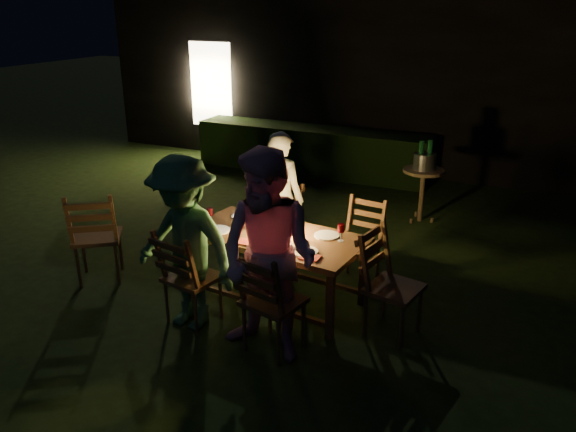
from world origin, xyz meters
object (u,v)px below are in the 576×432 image
at_px(person_opp_right, 269,258).
at_px(bottle_bucket_a, 421,158).
at_px(chair_spare, 99,252).
at_px(ice_bucket, 425,161).
at_px(dining_table, 276,241).
at_px(side_table, 423,175).
at_px(chair_end, 391,303).
at_px(chair_near_right, 272,319).
at_px(chair_near_left, 192,293).
at_px(chair_far_right, 358,258).
at_px(bottle_table, 255,216).
at_px(person_house_side, 281,198).
at_px(person_opp_left, 185,244).
at_px(bottle_bucket_b, 429,157).
at_px(lantern, 283,219).
at_px(chair_far_left, 279,239).

bearing_deg(person_opp_right, bottle_bucket_a, 89.37).
bearing_deg(chair_spare, ice_bucket, 14.13).
bearing_deg(dining_table, side_table, 79.54).
height_order(chair_end, chair_spare, chair_spare).
relative_size(chair_near_right, side_table, 1.38).
xyz_separation_m(chair_near_left, ice_bucket, (1.39, 3.54, 0.55)).
bearing_deg(ice_bucket, person_opp_right, -97.66).
distance_m(chair_far_right, bottle_table, 1.25).
xyz_separation_m(person_opp_right, bottle_bucket_a, (0.45, 3.65, -0.00)).
bearing_deg(person_house_side, person_opp_left, 90.00).
distance_m(bottle_table, bottle_bucket_b, 3.06).
bearing_deg(person_opp_left, lantern, 60.11).
distance_m(person_opp_right, side_table, 3.73).
relative_size(dining_table, chair_far_right, 1.91).
height_order(chair_end, person_opp_left, person_opp_left).
bearing_deg(side_table, bottle_bucket_a, -141.34).
relative_size(chair_far_left, chair_spare, 0.89).
bearing_deg(dining_table, person_opp_left, -118.76).
distance_m(chair_far_left, chair_end, 1.85).
relative_size(ice_bucket, bottle_bucket_a, 0.94).
bearing_deg(dining_table, chair_far_left, 120.37).
height_order(person_opp_left, ice_bucket, person_opp_left).
height_order(chair_near_left, chair_end, chair_end).
distance_m(chair_far_left, ice_bucket, 2.42).
xyz_separation_m(chair_near_right, chair_far_right, (0.27, 1.52, -0.02)).
bearing_deg(person_house_side, chair_far_left, 88.73).
distance_m(chair_spare, bottle_bucket_b, 4.37).
distance_m(chair_far_left, side_table, 2.38).
height_order(lantern, bottle_bucket_a, lantern).
height_order(chair_near_right, chair_end, same).
distance_m(chair_near_left, person_opp_left, 0.52).
distance_m(chair_near_right, lantern, 1.08).
bearing_deg(person_opp_right, chair_far_right, 86.39).
height_order(chair_near_right, bottle_bucket_b, bottle_bucket_b).
relative_size(person_opp_right, bottle_bucket_b, 5.70).
bearing_deg(dining_table, ice_bucket, 79.54).
relative_size(person_house_side, person_opp_right, 0.85).
bearing_deg(chair_far_right, chair_far_left, 0.52).
bearing_deg(chair_end, bottle_table, -84.72).
bearing_deg(bottle_bucket_a, chair_end, -81.85).
bearing_deg(person_house_side, chair_spare, 45.04).
bearing_deg(bottle_bucket_a, chair_spare, -130.70).
relative_size(chair_near_left, chair_far_right, 1.06).
height_order(side_table, ice_bucket, ice_bucket).
xyz_separation_m(person_opp_right, ice_bucket, (0.50, 3.69, -0.05)).
bearing_deg(chair_spare, chair_far_left, 2.69).
xyz_separation_m(dining_table, chair_near_left, (-0.53, -0.72, -0.35)).
bearing_deg(bottle_table, chair_end, -6.26).
distance_m(person_opp_right, bottle_table, 1.08).
bearing_deg(ice_bucket, person_house_side, -121.67).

